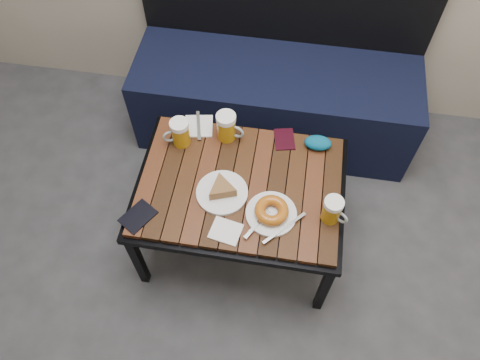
# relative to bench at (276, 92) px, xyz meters

# --- Properties ---
(bench) EXTENTS (1.40, 0.50, 0.95)m
(bench) POSITION_rel_bench_xyz_m (0.00, 0.00, 0.00)
(bench) COLOR black
(bench) RESTS_ON ground
(cafe_table) EXTENTS (0.84, 0.62, 0.47)m
(cafe_table) POSITION_rel_bench_xyz_m (-0.07, -0.71, 0.16)
(cafe_table) COLOR black
(cafe_table) RESTS_ON ground
(beer_mug_left) EXTENTS (0.12, 0.10, 0.13)m
(beer_mug_left) POSITION_rel_bench_xyz_m (-0.35, -0.54, 0.26)
(beer_mug_left) COLOR #AB760D
(beer_mug_left) RESTS_ON cafe_table
(beer_mug_centre) EXTENTS (0.13, 0.10, 0.13)m
(beer_mug_centre) POSITION_rel_bench_xyz_m (-0.16, -0.48, 0.27)
(beer_mug_centre) COLOR #AB760D
(beer_mug_centre) RESTS_ON cafe_table
(beer_mug_right) EXTENTS (0.11, 0.10, 0.12)m
(beer_mug_right) POSITION_rel_bench_xyz_m (0.29, -0.80, 0.26)
(beer_mug_right) COLOR #AB760D
(beer_mug_right) RESTS_ON cafe_table
(plate_pie) EXTENTS (0.20, 0.20, 0.06)m
(plate_pie) POSITION_rel_bench_xyz_m (-0.13, -0.76, 0.22)
(plate_pie) COLOR white
(plate_pie) RESTS_ON cafe_table
(plate_bagel) EXTENTS (0.23, 0.23, 0.05)m
(plate_bagel) POSITION_rel_bench_xyz_m (0.07, -0.83, 0.22)
(plate_bagel) COLOR white
(plate_bagel) RESTS_ON cafe_table
(napkin_left) EXTENTS (0.14, 0.16, 0.01)m
(napkin_left) POSITION_rel_bench_xyz_m (-0.29, -0.45, 0.20)
(napkin_left) COLOR white
(napkin_left) RESTS_ON cafe_table
(napkin_right) EXTENTS (0.13, 0.11, 0.01)m
(napkin_right) POSITION_rel_bench_xyz_m (-0.09, -0.93, 0.20)
(napkin_right) COLOR white
(napkin_right) RESTS_ON cafe_table
(passport_navy) EXTENTS (0.15, 0.16, 0.01)m
(passport_navy) POSITION_rel_bench_xyz_m (-0.43, -0.92, 0.20)
(passport_navy) COLOR black
(passport_navy) RESTS_ON cafe_table
(passport_burgundy) EXTENTS (0.10, 0.13, 0.01)m
(passport_burgundy) POSITION_rel_bench_xyz_m (0.08, -0.46, 0.20)
(passport_burgundy) COLOR black
(passport_burgundy) RESTS_ON cafe_table
(knit_pouch) EXTENTS (0.11, 0.08, 0.05)m
(knit_pouch) POSITION_rel_bench_xyz_m (0.22, -0.47, 0.22)
(knit_pouch) COLOR navy
(knit_pouch) RESTS_ON cafe_table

